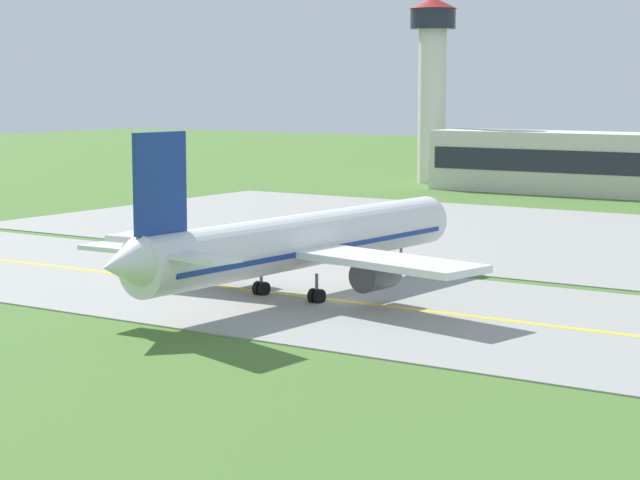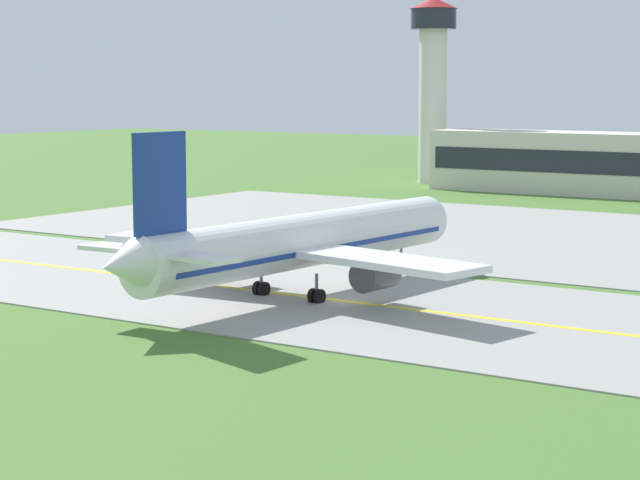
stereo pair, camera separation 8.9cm
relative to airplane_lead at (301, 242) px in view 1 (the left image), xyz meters
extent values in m
plane|color=#47702D|center=(3.97, -0.12, -4.13)|extent=(500.00, 500.00, 0.00)
cube|color=gray|center=(3.97, -0.12, -4.08)|extent=(240.00, 28.00, 0.10)
cube|color=yellow|center=(3.97, -0.12, -4.03)|extent=(220.00, 0.60, 0.01)
cylinder|color=white|center=(0.03, 0.49, 0.07)|extent=(6.14, 34.18, 4.00)
cone|color=white|center=(1.18, 18.65, 0.07)|extent=(3.96, 2.83, 3.80)
cone|color=white|center=(-1.13, -17.88, 0.47)|extent=(3.60, 3.41, 3.40)
cube|color=navy|center=(0.03, 0.49, -0.43)|extent=(6.04, 31.48, 0.36)
cube|color=#1E232D|center=(1.04, 16.46, 0.77)|extent=(3.51, 2.01, 0.70)
cube|color=white|center=(-8.59, -1.17, -0.43)|extent=(15.32, 5.93, 0.50)
cylinder|color=#47474C|center=(-6.47, 0.70, -1.83)|extent=(2.51, 3.54, 2.30)
cylinder|color=black|center=(-6.37, 2.29, -1.83)|extent=(2.11, 0.38, 2.10)
cube|color=white|center=(8.38, -2.24, -0.43)|extent=(15.66, 7.72, 0.50)
cylinder|color=#47474C|center=(6.51, -0.12, -1.83)|extent=(2.51, 3.54, 2.30)
cylinder|color=black|center=(6.61, 1.47, -1.83)|extent=(2.11, 0.38, 2.10)
cube|color=navy|center=(-0.92, -14.48, 5.32)|extent=(0.68, 4.42, 6.50)
cube|color=white|center=(-4.12, -14.48, 0.87)|extent=(6.09, 2.65, 0.30)
cube|color=white|center=(2.27, -14.88, 0.87)|extent=(6.32, 3.37, 0.30)
cylinder|color=slate|center=(0.85, 13.46, -2.76)|extent=(0.24, 0.24, 1.65)
cylinder|color=black|center=(0.85, 13.46, -3.58)|extent=(0.42, 1.12, 1.10)
cylinder|color=slate|center=(-2.69, -1.34, -2.76)|extent=(0.24, 0.24, 1.65)
cylinder|color=black|center=(-2.96, -1.33, -3.58)|extent=(0.42, 1.12, 1.10)
cylinder|color=black|center=(-2.42, -1.36, -3.58)|extent=(0.42, 1.12, 1.10)
cylinder|color=slate|center=(2.50, -1.67, -2.76)|extent=(0.24, 0.24, 1.65)
cylinder|color=black|center=(2.23, -1.66, -3.58)|extent=(0.42, 1.12, 1.10)
cylinder|color=black|center=(2.77, -1.69, -3.58)|extent=(0.42, 1.12, 1.10)
cube|color=beige|center=(-8.97, 91.13, 0.32)|extent=(53.27, 10.27, 8.90)
cube|color=#1E232D|center=(-8.97, 85.95, 0.77)|extent=(51.14, 0.10, 3.21)
cylinder|color=silver|center=(-40.59, 96.12, 8.09)|extent=(4.40, 4.40, 24.43)
cylinder|color=#1E232D|center=(-40.59, 96.12, 21.90)|extent=(7.20, 7.20, 3.20)
cone|color=maroon|center=(-40.59, 96.12, 24.40)|extent=(7.60, 7.60, 1.80)
camera|label=1|loc=(48.59, -70.73, 11.49)|focal=65.80mm
camera|label=2|loc=(48.66, -70.68, 11.49)|focal=65.80mm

